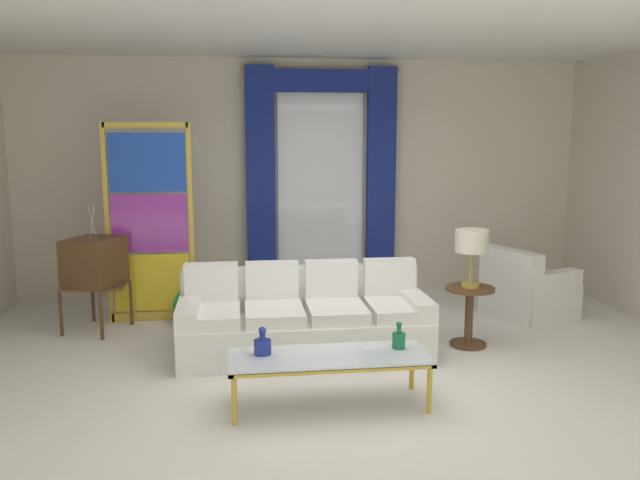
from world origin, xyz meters
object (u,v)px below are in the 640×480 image
Objects in this scene: table_lamp_brass at (472,244)px; coffee_table at (329,359)px; armchair_white at (526,292)px; vintage_tv at (94,263)px; peacock_figurine at (193,307)px; couch_white_long at (304,321)px; round_side_table at (469,311)px; bottle_crystal_tall at (399,339)px; bottle_blue_decanter at (263,345)px; stained_glass_divider at (150,227)px.

coffee_table is at bearing -141.81° from table_lamp_brass.
table_lamp_brass is at bearing -138.24° from armchair_white.
peacock_figurine is at bearing -0.52° from vintage_tv.
couch_white_long is 2.79m from armchair_white.
armchair_white is 1.36m from round_side_table.
vintage_tv is 3.90m from round_side_table.
coffee_table is at bearing -171.19° from bottle_crystal_tall.
vintage_tv is at bearing 133.55° from coffee_table.
bottle_blue_decanter is 0.10× the size of stained_glass_divider.
couch_white_long is at bearing 178.86° from round_side_table.
armchair_white is at bearing 45.47° from bottle_crystal_tall.
vintage_tv is 3.89m from table_lamp_brass.
vintage_tv is at bearing -151.07° from stained_glass_divider.
bottle_blue_decanter is 0.36× the size of peacock_figurine.
coffee_table is 7.08× the size of bottle_crystal_tall.
vintage_tv is at bearing 141.33° from bottle_crystal_tall.
stained_glass_divider is 3.70× the size of round_side_table.
coffee_table is (0.05, -1.28, 0.07)m from couch_white_long.
vintage_tv reaches higher than armchair_white.
bottle_blue_decanter reaches higher than bottle_crystal_tall.
bottle_blue_decanter reaches higher than peacock_figurine.
round_side_table is at bearing 29.02° from bottle_blue_decanter.
table_lamp_brass is at bearing 38.19° from coffee_table.
table_lamp_brass reaches higher than armchair_white.
table_lamp_brass is (1.58, 1.25, 0.65)m from coffee_table.
table_lamp_brass is at bearing -15.35° from vintage_tv.
vintage_tv is (-2.11, 0.99, 0.42)m from couch_white_long.
couch_white_long reaches higher than peacock_figurine.
bottle_crystal_tall is (1.07, -0.00, 0.00)m from bottle_blue_decanter.
bottle_blue_decanter is 0.16× the size of vintage_tv.
stained_glass_divider is at bearing 145.45° from peacock_figurine.
peacock_figurine is at bearing 117.05° from coffee_table.
armchair_white is at bearing -1.45° from vintage_tv.
bottle_crystal_tall is 0.36× the size of round_side_table.
coffee_table is at bearing -58.00° from stained_glass_divider.
bottle_crystal_tall is at bearing -131.24° from round_side_table.
coffee_table is 1.14× the size of vintage_tv.
bottle_blue_decanter is at bearing -150.98° from round_side_table.
table_lamp_brass is (3.74, -1.03, 0.30)m from vintage_tv.
vintage_tv is (-2.73, 2.18, 0.24)m from bottle_crystal_tall.
vintage_tv reaches higher than round_side_table.
armchair_white is (2.60, 2.15, -0.09)m from coffee_table.
peacock_figurine is (-0.65, 2.18, -0.26)m from bottle_blue_decanter.
bottle_blue_decanter is at bearing 179.99° from bottle_crystal_tall.
couch_white_long is at bearing -161.75° from armchair_white.
round_side_table is (1.58, 1.25, -0.02)m from coffee_table.
bottle_blue_decanter is 1.07m from bottle_crystal_tall.
round_side_table is at bearing -15.35° from vintage_tv.
coffee_table is 2.58× the size of round_side_table.
couch_white_long is 2.37m from vintage_tv.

